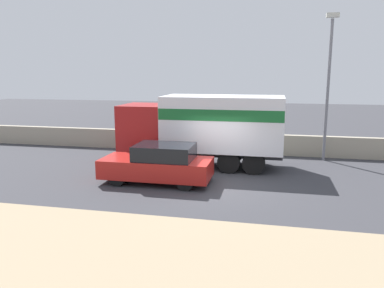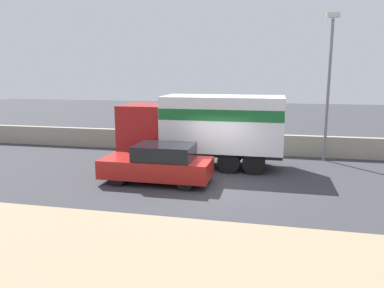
% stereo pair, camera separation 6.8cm
% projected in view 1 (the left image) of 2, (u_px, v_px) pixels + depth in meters
% --- Properties ---
extents(ground_plane, '(80.00, 80.00, 0.00)m').
position_uv_depth(ground_plane, '(212.00, 185.00, 14.09)').
color(ground_plane, '#38383D').
extents(dirt_shoulder_foreground, '(60.00, 6.64, 0.04)m').
position_uv_depth(dirt_shoulder_foreground, '(158.00, 281.00, 7.56)').
color(dirt_shoulder_foreground, '#9E896B').
rests_on(dirt_shoulder_foreground, ground_plane).
extents(stone_wall_backdrop, '(60.00, 0.35, 1.05)m').
position_uv_depth(stone_wall_backdrop, '(230.00, 143.00, 19.68)').
color(stone_wall_backdrop, '#A39984').
rests_on(stone_wall_backdrop, ground_plane).
extents(street_lamp, '(0.56, 0.28, 6.82)m').
position_uv_depth(street_lamp, '(329.00, 77.00, 17.40)').
color(street_lamp, slate).
rests_on(street_lamp, ground_plane).
extents(box_truck, '(7.22, 2.46, 3.17)m').
position_uv_depth(box_truck, '(205.00, 125.00, 16.63)').
color(box_truck, maroon).
rests_on(box_truck, ground_plane).
extents(car_hatchback, '(4.20, 1.75, 1.50)m').
position_uv_depth(car_hatchback, '(159.00, 164.00, 14.28)').
color(car_hatchback, '#B21E19').
rests_on(car_hatchback, ground_plane).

